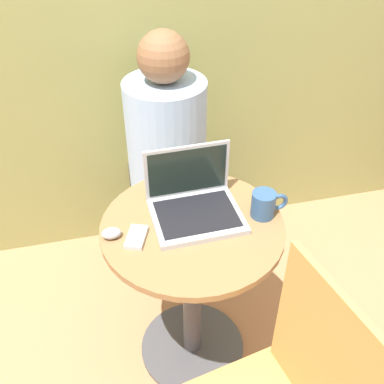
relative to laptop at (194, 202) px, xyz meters
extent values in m
plane|color=tan|center=(-0.02, -0.06, -0.77)|extent=(12.00, 12.00, 0.00)
cylinder|color=#4C4C51|center=(-0.02, -0.06, -0.76)|extent=(0.45, 0.45, 0.02)
cylinder|color=#4C4C51|center=(-0.02, -0.06, -0.41)|extent=(0.07, 0.07, 0.68)
cylinder|color=olive|center=(-0.02, -0.06, -0.06)|extent=(0.64, 0.64, 0.02)
cube|color=#B7B7BC|center=(0.00, -0.04, -0.03)|extent=(0.31, 0.26, 0.02)
cube|color=black|center=(0.00, -0.04, -0.02)|extent=(0.27, 0.21, 0.00)
cube|color=#B7B7BC|center=(0.00, 0.09, 0.08)|extent=(0.31, 0.02, 0.20)
cube|color=black|center=(0.00, 0.08, 0.08)|extent=(0.28, 0.01, 0.18)
cube|color=silver|center=(-0.22, -0.09, -0.04)|extent=(0.09, 0.12, 0.02)
ellipsoid|color=#B2B2B7|center=(-0.29, -0.06, -0.02)|extent=(0.07, 0.05, 0.04)
cylinder|color=#335684|center=(0.23, -0.07, 0.00)|extent=(0.08, 0.08, 0.09)
torus|color=#335684|center=(0.29, -0.07, 0.00)|extent=(0.07, 0.02, 0.07)
cube|color=tan|center=(0.19, -0.61, -0.07)|extent=(0.08, 0.37, 0.50)
cube|color=#4C4742|center=(0.00, 0.62, -0.54)|extent=(0.34, 0.49, 0.46)
cylinder|color=#9EBCE5|center=(0.00, 0.49, -0.04)|extent=(0.35, 0.35, 0.54)
sphere|color=brown|center=(0.00, 0.49, 0.34)|extent=(0.21, 0.21, 0.21)
camera|label=1|loc=(-0.29, -1.18, 0.98)|focal=42.00mm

